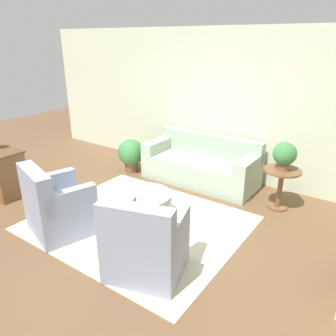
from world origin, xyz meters
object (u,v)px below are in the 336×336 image
(ottoman_table, at_px, (144,203))
(potted_plant_floor, at_px, (131,153))
(side_table, at_px, (281,182))
(potted_plant_on_side_table, at_px, (285,155))
(armchair_left, at_px, (57,207))
(armchair_right, at_px, (145,246))
(couch, at_px, (201,166))

(ottoman_table, xyz_separation_m, potted_plant_floor, (-1.47, 1.41, 0.10))
(side_table, xyz_separation_m, potted_plant_on_side_table, (0.00, -0.00, 0.45))
(ottoman_table, height_order, side_table, side_table)
(armchair_left, distance_m, potted_plant_on_side_table, 3.47)
(ottoman_table, xyz_separation_m, side_table, (1.54, 1.57, 0.17))
(armchair_right, bearing_deg, side_table, 73.19)
(armchair_right, xyz_separation_m, side_table, (0.76, 2.51, 0.07))
(couch, bearing_deg, side_table, -7.75)
(couch, height_order, side_table, couch)
(ottoman_table, bearing_deg, armchair_right, -50.47)
(ottoman_table, relative_size, potted_plant_on_side_table, 1.88)
(armchair_right, bearing_deg, ottoman_table, 129.53)
(armchair_right, xyz_separation_m, potted_plant_on_side_table, (0.76, 2.51, 0.52))
(armchair_left, relative_size, potted_plant_on_side_table, 2.31)
(armchair_right, relative_size, potted_plant_on_side_table, 2.31)
(couch, relative_size, side_table, 3.21)
(side_table, relative_size, potted_plant_on_side_table, 1.51)
(couch, height_order, armchair_right, armchair_right)
(ottoman_table, bearing_deg, side_table, 45.69)
(armchair_left, distance_m, potted_plant_floor, 2.45)
(couch, bearing_deg, armchair_right, -73.42)
(couch, relative_size, armchair_left, 2.11)
(side_table, bearing_deg, potted_plant_on_side_table, -90.00)
(armchair_left, xyz_separation_m, potted_plant_floor, (-0.67, 2.35, -0.00))
(side_table, bearing_deg, armchair_right, -106.81)
(ottoman_table, distance_m, potted_plant_floor, 2.04)
(potted_plant_on_side_table, relative_size, potted_plant_floor, 0.65)
(potted_plant_floor, bearing_deg, side_table, 3.09)
(potted_plant_on_side_table, bearing_deg, side_table, 90.00)
(ottoman_table, xyz_separation_m, potted_plant_on_side_table, (1.54, 1.57, 0.63))
(armchair_right, relative_size, ottoman_table, 1.23)
(potted_plant_on_side_table, bearing_deg, armchair_left, -132.90)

